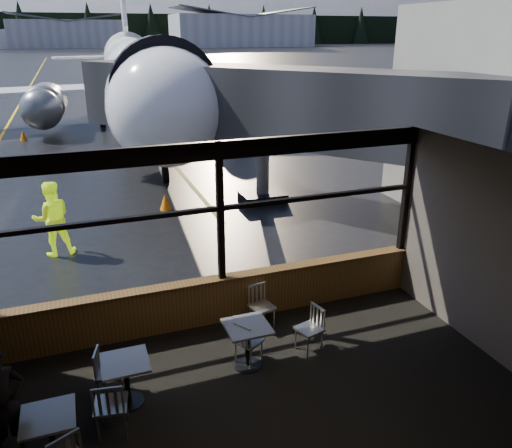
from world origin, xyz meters
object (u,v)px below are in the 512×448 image
cone_nose (165,202)px  cone_wing (23,135)px  cafe_table_left (52,438)px  passenger (3,406)px  chair_near_e (309,330)px  cafe_table_near (247,346)px  chair_near_w (249,341)px  chair_near_n (262,307)px  jet_bridge (285,139)px  cafe_table_mid (127,382)px  chair_mid_s (111,405)px  airliner (135,27)px  ground_crew (52,219)px  chair_mid_w (110,373)px

cone_nose → cone_wing: 14.12m
cafe_table_left → passenger: (-0.52, 0.26, 0.46)m
chair_near_e → cafe_table_near: bearing=77.1°
chair_near_w → chair_near_n: size_ratio=0.96×
jet_bridge → cafe_table_mid: size_ratio=13.84×
jet_bridge → cafe_table_left: bearing=-129.6°
chair_mid_s → cone_nose: chair_mid_s is taller
cafe_table_mid → cone_nose: bearing=76.0°
jet_bridge → chair_near_n: 6.94m
cafe_table_left → cone_wing: cafe_table_left is taller
airliner → cone_wing: airliner is taller
cafe_table_near → cone_nose: cafe_table_near is taller
cafe_table_mid → chair_mid_s: chair_mid_s is taller
jet_bridge → chair_mid_s: bearing=-127.0°
cone_nose → cone_wing: cone_nose is taller
cafe_table_left → chair_near_e: 4.29m
cafe_table_mid → ground_crew: size_ratio=0.40×
chair_near_n → cafe_table_left: bearing=17.1°
jet_bridge → cafe_table_near: (-3.62, -7.00, -1.87)m
chair_near_w → chair_near_n: chair_near_n is taller
chair_mid_w → cone_wing: bearing=-158.4°
jet_bridge → passenger: (-7.15, -7.75, -1.44)m
chair_mid_w → jet_bridge: bearing=155.0°
cafe_table_near → passenger: size_ratio=0.48×
jet_bridge → ground_crew: (-6.65, -1.09, -1.32)m
cone_nose → chair_near_w: bearing=-90.8°
cafe_table_left → cafe_table_near: bearing=18.5°
chair_near_e → cone_nose: (-0.99, 8.29, -0.16)m
jet_bridge → cafe_table_near: 8.10m
passenger → cone_nose: bearing=46.2°
cafe_table_left → chair_near_w: (3.06, 1.09, 0.04)m
chair_mid_w → passenger: 1.59m
chair_mid_s → chair_mid_w: bearing=95.5°
cafe_table_left → cone_wing: size_ratio=1.46×
chair_mid_s → chair_near_n: bearing=41.0°
cafe_table_mid → chair_near_e: (3.12, 0.29, 0.04)m
cafe_table_mid → chair_near_n: chair_near_n is taller
chair_mid_w → chair_near_e: bearing=105.2°
jet_bridge → chair_near_e: bearing=-109.6°
cafe_table_near → cone_nose: (0.16, 8.34, -0.13)m
airliner → cafe_table_mid: bearing=-94.5°
cafe_table_left → passenger: size_ratio=0.44×
chair_near_w → ground_crew: bearing=174.3°
cafe_table_mid → chair_mid_w: size_ratio=0.91×
airliner → cone_nose: (-1.44, -14.99, -5.20)m
airliner → cafe_table_near: bearing=-89.8°
cafe_table_near → ground_crew: size_ratio=0.41×
cafe_table_mid → chair_near_n: bearing=25.6°
jet_bridge → chair_mid_s: jet_bridge is taller
chair_near_e → chair_mid_w: (-3.34, -0.03, -0.00)m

